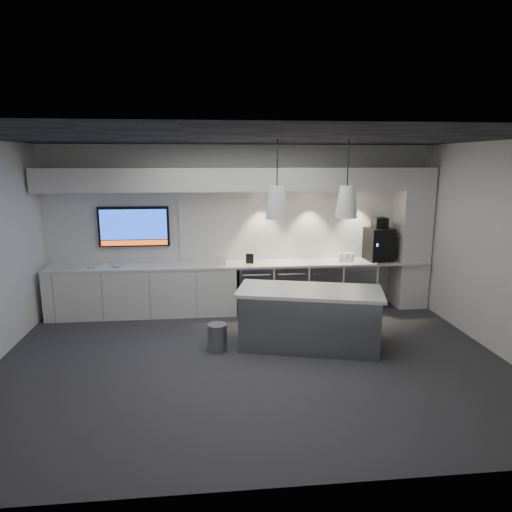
{
  "coord_description": "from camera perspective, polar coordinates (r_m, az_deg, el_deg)",
  "views": [
    {
      "loc": [
        -0.56,
        -5.84,
        2.72
      ],
      "look_at": [
        0.16,
        1.1,
        1.26
      ],
      "focal_mm": 32.0,
      "sensor_mm": 36.0,
      "label": 1
    }
  ],
  "objects": [
    {
      "name": "soffit",
      "position": [
        8.07,
        -1.99,
        9.56
      ],
      "size": [
        6.9,
        0.6,
        0.4
      ],
      "primitive_type": "cube",
      "color": "white",
      "rests_on": "wall_back"
    },
    {
      "name": "column",
      "position": [
        8.99,
        18.88,
        2.11
      ],
      "size": [
        0.55,
        0.55,
        2.6
      ],
      "primitive_type": "cube",
      "color": "white",
      "rests_on": "floor"
    },
    {
      "name": "wall_front",
      "position": [
        3.6,
        3.38,
        -7.99
      ],
      "size": [
        7.0,
        0.0,
        7.0
      ],
      "primitive_type": "plane",
      "rotation": [
        -1.57,
        0.0,
        0.0
      ],
      "color": "white",
      "rests_on": "floor"
    },
    {
      "name": "wall_tv",
      "position": [
        8.48,
        -15.01,
        3.57
      ],
      "size": [
        1.25,
        0.07,
        0.72
      ],
      "color": "black",
      "rests_on": "wall_back"
    },
    {
      "name": "pendant_right",
      "position": [
        6.59,
        11.26,
        6.67
      ],
      "size": [
        0.31,
        0.31,
        1.15
      ],
      "color": "white",
      "rests_on": "ceiling"
    },
    {
      "name": "back_counter",
      "position": [
        8.24,
        -1.9,
        -1.06
      ],
      "size": [
        6.8,
        0.65,
        0.04
      ],
      "primitive_type": "cube",
      "color": "silver",
      "rests_on": "left_base_cabinets"
    },
    {
      "name": "backsplash",
      "position": [
        8.58,
        5.96,
        3.95
      ],
      "size": [
        4.6,
        0.03,
        1.3
      ],
      "primitive_type": "cube",
      "color": "white",
      "rests_on": "wall_back"
    },
    {
      "name": "pendant_left",
      "position": [
        6.37,
        2.62,
        6.72
      ],
      "size": [
        0.31,
        0.31,
        1.15
      ],
      "color": "white",
      "rests_on": "ceiling"
    },
    {
      "name": "sign_white",
      "position": [
        8.11,
        -4.39,
        -0.65
      ],
      "size": [
        0.18,
        0.03,
        0.14
      ],
      "primitive_type": "cube",
      "rotation": [
        0.0,
        0.0,
        0.03
      ],
      "color": "silver",
      "rests_on": "back_counter"
    },
    {
      "name": "tray_a",
      "position": [
        8.52,
        -22.38,
        -1.3
      ],
      "size": [
        0.18,
        0.18,
        0.02
      ],
      "primitive_type": "cube",
      "rotation": [
        0.0,
        0.0,
        0.17
      ],
      "color": "#B9B9B9",
      "rests_on": "back_counter"
    },
    {
      "name": "tray_d",
      "position": [
        8.27,
        -13.1,
        -1.1
      ],
      "size": [
        0.17,
        0.17,
        0.02
      ],
      "primitive_type": "cube",
      "rotation": [
        0.0,
        0.0,
        0.09
      ],
      "color": "#B9B9B9",
      "rests_on": "back_counter"
    },
    {
      "name": "fridge_unit_b",
      "position": [
        8.46,
        4.09,
        -3.92
      ],
      "size": [
        0.6,
        0.61,
        0.85
      ],
      "primitive_type": "cube",
      "color": "gray",
      "rests_on": "floor"
    },
    {
      "name": "ceiling",
      "position": [
        5.87,
        -0.49,
        14.58
      ],
      "size": [
        7.0,
        7.0,
        0.0
      ],
      "primitive_type": "plane",
      "rotation": [
        3.14,
        0.0,
        0.0
      ],
      "color": "black",
      "rests_on": "wall_back"
    },
    {
      "name": "fridge_unit_d",
      "position": [
        8.76,
        12.25,
        -3.61
      ],
      "size": [
        0.6,
        0.61,
        0.85
      ],
      "primitive_type": "cube",
      "color": "gray",
      "rests_on": "floor"
    },
    {
      "name": "island",
      "position": [
        6.82,
        6.65,
        -7.71
      ],
      "size": [
        2.24,
        1.39,
        0.88
      ],
      "rotation": [
        0.0,
        0.0,
        -0.26
      ],
      "color": "gray",
      "rests_on": "floor"
    },
    {
      "name": "tray_c",
      "position": [
        8.32,
        -16.89,
        -1.22
      ],
      "size": [
        0.2,
        0.2,
        0.02
      ],
      "primitive_type": "cube",
      "rotation": [
        0.0,
        0.0,
        -0.33
      ],
      "color": "#B9B9B9",
      "rests_on": "back_counter"
    },
    {
      "name": "floor",
      "position": [
        6.47,
        -0.44,
        -13.03
      ],
      "size": [
        7.0,
        7.0,
        0.0
      ],
      "primitive_type": "plane",
      "color": "#303033",
      "rests_on": "ground"
    },
    {
      "name": "fridge_unit_a",
      "position": [
        8.38,
        -0.17,
        -4.05
      ],
      "size": [
        0.6,
        0.61,
        0.85
      ],
      "primitive_type": "cube",
      "color": "gray",
      "rests_on": "floor"
    },
    {
      "name": "cup_cluster",
      "position": [
        8.55,
        11.15,
        -0.14
      ],
      "size": [
        0.29,
        0.18,
        0.16
      ],
      "primitive_type": null,
      "color": "white",
      "rests_on": "back_counter"
    },
    {
      "name": "coffee_machine",
      "position": [
        8.76,
        15.1,
        1.62
      ],
      "size": [
        0.47,
        0.63,
        0.79
      ],
      "rotation": [
        0.0,
        0.0,
        0.07
      ],
      "color": "black",
      "rests_on": "back_counter"
    },
    {
      "name": "wall_right",
      "position": [
        7.22,
        28.41,
        0.67
      ],
      "size": [
        0.0,
        7.0,
        7.0
      ],
      "primitive_type": "plane",
      "rotation": [
        1.57,
        0.0,
        -1.57
      ],
      "color": "white",
      "rests_on": "floor"
    },
    {
      "name": "sign_black",
      "position": [
        8.2,
        -0.79,
        -0.33
      ],
      "size": [
        0.14,
        0.05,
        0.18
      ],
      "primitive_type": "cube",
      "rotation": [
        0.0,
        0.0,
        -0.25
      ],
      "color": "black",
      "rests_on": "back_counter"
    },
    {
      "name": "left_base_cabinets",
      "position": [
        8.42,
        -13.88,
        -4.29
      ],
      "size": [
        3.3,
        0.63,
        0.86
      ],
      "primitive_type": "cube",
      "color": "white",
      "rests_on": "floor"
    },
    {
      "name": "bin",
      "position": [
        6.76,
        -4.86,
        -10.09
      ],
      "size": [
        0.35,
        0.35,
        0.4
      ],
      "primitive_type": "cylinder",
      "rotation": [
        0.0,
        0.0,
        -0.25
      ],
      "color": "gray",
      "rests_on": "floor"
    },
    {
      "name": "fridge_unit_c",
      "position": [
        8.59,
        8.24,
        -3.78
      ],
      "size": [
        0.6,
        0.61,
        0.85
      ],
      "primitive_type": "cube",
      "color": "gray",
      "rests_on": "floor"
    },
    {
      "name": "wall_back",
      "position": [
        8.45,
        -2.09,
        3.53
      ],
      "size": [
        7.0,
        0.0,
        7.0
      ],
      "primitive_type": "plane",
      "rotation": [
        1.57,
        0.0,
        0.0
      ],
      "color": "white",
      "rests_on": "floor"
    },
    {
      "name": "tray_b",
      "position": [
        8.4,
        -19.68,
        -1.28
      ],
      "size": [
        0.2,
        0.2,
        0.02
      ],
      "primitive_type": "cube",
      "rotation": [
        0.0,
        0.0,
        -0.25
      ],
      "color": "#B9B9B9",
      "rests_on": "back_counter"
    }
  ]
}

